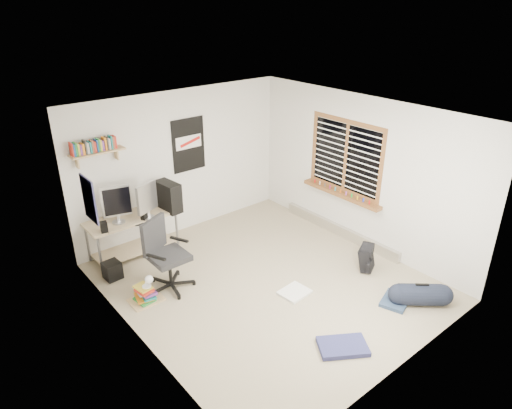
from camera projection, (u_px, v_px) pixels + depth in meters
floor at (266, 282)px, 6.77m from camera, size 4.00×4.50×0.01m
ceiling at (268, 115)px, 5.72m from camera, size 4.00×4.50×0.01m
back_wall at (181, 163)px, 7.82m from camera, size 4.00×0.01×2.50m
left_wall at (132, 254)px, 5.08m from camera, size 0.01×4.50×2.50m
right_wall at (361, 173)px, 7.40m from camera, size 0.01×4.50×2.50m
desk at (133, 234)px, 7.36m from camera, size 1.55×0.99×0.65m
monitor_left at (117, 211)px, 6.92m from camera, size 0.45×0.23×0.48m
monitor_right at (148, 207)px, 7.07m from camera, size 0.43×0.26×0.46m
pc_tower at (168, 197)px, 7.40m from camera, size 0.27×0.49×0.49m
keyboard at (136, 224)px, 7.03m from camera, size 0.42×0.27×0.02m
speaker_left at (104, 228)px, 6.71m from camera, size 0.12×0.12×0.20m
speaker_right at (144, 217)px, 7.09m from camera, size 0.11×0.11×0.16m
office_chair at (169, 258)px, 6.45m from camera, size 0.93×0.93×1.07m
wall_shelf at (98, 152)px, 6.68m from camera, size 0.80×0.22×0.24m
poster_back_wall at (189, 145)px, 7.76m from camera, size 0.62×0.03×0.92m
poster_left_wall at (89, 199)px, 5.83m from camera, size 0.02×0.42×0.60m
window at (345, 157)px, 7.50m from camera, size 0.10×1.50×1.26m
baseboard_heater at (339, 230)px, 8.07m from camera, size 0.08×2.50×0.18m
backpack at (366, 259)px, 6.98m from camera, size 0.34×0.31×0.36m
duffel_bag at (420, 295)px, 6.24m from camera, size 0.43×0.43×0.59m
tshirt at (294, 292)px, 6.50m from camera, size 0.43×0.38×0.04m
jeans_a at (343, 347)px, 5.49m from camera, size 0.69×0.63×0.06m
jeans_b at (395, 301)px, 6.31m from camera, size 0.52×0.45×0.06m
book_stack at (145, 291)px, 6.30m from camera, size 0.50×0.42×0.33m
desk_lamp at (146, 277)px, 6.20m from camera, size 0.20×0.24×0.21m
subwoofer at (112, 270)px, 6.80m from camera, size 0.25×0.25×0.27m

